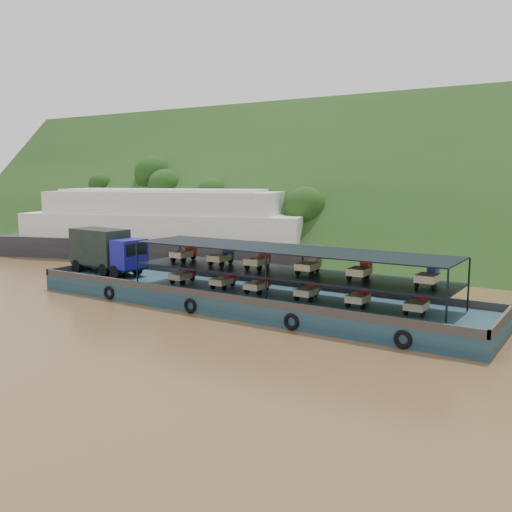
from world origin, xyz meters
The scene contains 4 objects.
ground centered at (0.00, 0.00, 0.00)m, with size 160.00×160.00×0.00m, color brown.
hillside centered at (0.00, 36.00, 0.00)m, with size 140.00×28.00×28.00m, color #1A3613.
cargo_barge centered at (-2.34, -0.74, 1.23)m, with size 35.00×7.18×4.93m.
passenger_ferry centered at (-23.12, 15.93, 3.41)m, with size 40.00×21.35×7.88m.
Camera 1 is at (21.97, -34.03, 9.46)m, focal length 40.00 mm.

